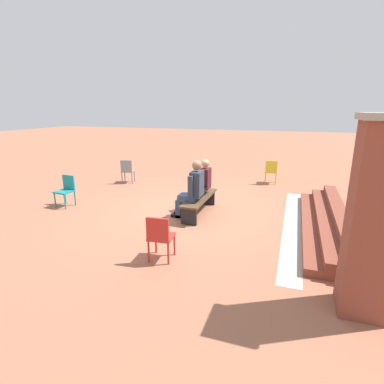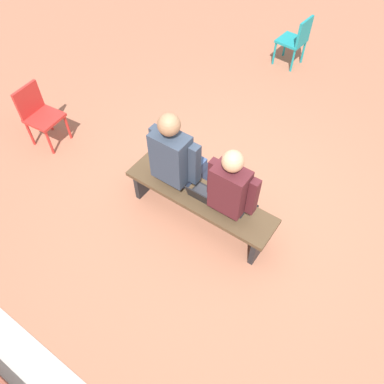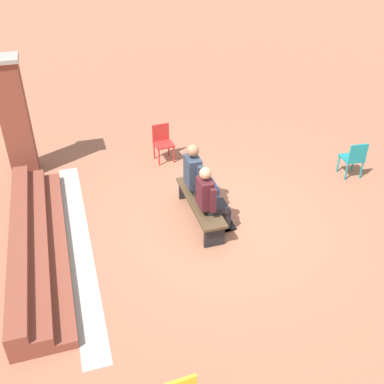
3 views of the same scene
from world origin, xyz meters
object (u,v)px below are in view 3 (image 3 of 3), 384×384
object	(u,v)px
bench	(200,204)
laptop	(200,199)
person_adult	(198,176)
plastic_chair_near_bench_right	(354,157)
person_student	(211,198)
plastic_chair_by_pillar	(162,140)

from	to	relation	value
bench	laptop	xyz separation A→B (m)	(-0.05, 0.01, 0.15)
person_adult	laptop	distance (m)	0.48
plastic_chair_near_bench_right	laptop	bearing A→B (deg)	99.27
person_student	bench	bearing A→B (deg)	10.26
plastic_chair_by_pillar	laptop	bearing A→B (deg)	-178.32
bench	plastic_chair_by_pillar	size ratio (longest dim) A/B	2.14
person_student	person_adult	world-z (taller)	person_adult
plastic_chair_by_pillar	plastic_chair_near_bench_right	bearing A→B (deg)	-118.13
person_student	laptop	bearing A→B (deg)	13.85
bench	person_student	world-z (taller)	person_student
person_adult	plastic_chair_by_pillar	xyz separation A→B (m)	(2.21, 0.16, -0.27)
laptop	plastic_chair_near_bench_right	bearing A→B (deg)	-80.73
person_adult	plastic_chair_by_pillar	bearing A→B (deg)	4.18
plastic_chair_near_bench_right	bench	bearing A→B (deg)	98.53
bench	laptop	world-z (taller)	laptop
person_student	laptop	xyz separation A→B (m)	(0.32, 0.08, -0.22)
person_adult	plastic_chair_by_pillar	distance (m)	2.23
person_student	plastic_chair_by_pillar	xyz separation A→B (m)	(2.93, 0.16, -0.24)
person_adult	person_student	bearing A→B (deg)	179.60
laptop	plastic_chair_near_bench_right	size ratio (longest dim) A/B	0.38
person_student	plastic_chair_near_bench_right	size ratio (longest dim) A/B	1.61
laptop	plastic_chair_by_pillar	size ratio (longest dim) A/B	0.38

